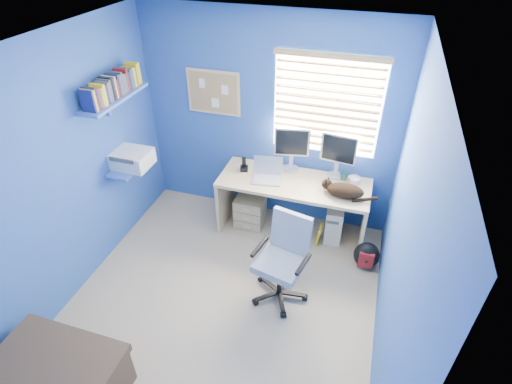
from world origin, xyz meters
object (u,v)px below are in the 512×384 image
(laptop, at_px, (267,172))
(tower_pc, at_px, (334,220))
(office_chair, at_px, (282,269))
(cat, at_px, (345,191))
(desk, at_px, (292,207))

(laptop, xyz_separation_m, tower_pc, (0.81, 0.16, -0.62))
(tower_pc, xyz_separation_m, office_chair, (-0.38, -1.08, 0.12))
(laptop, xyz_separation_m, cat, (0.89, -0.05, -0.04))
(tower_pc, bearing_deg, laptop, -173.73)
(desk, bearing_deg, tower_pc, 11.13)
(desk, xyz_separation_m, laptop, (-0.31, -0.06, 0.48))
(office_chair, bearing_deg, cat, 62.20)
(laptop, distance_m, tower_pc, 1.03)
(laptop, xyz_separation_m, office_chair, (0.43, -0.92, -0.50))
(desk, height_order, cat, cat)
(desk, distance_m, tower_pc, 0.53)
(desk, distance_m, laptop, 0.57)
(desk, height_order, office_chair, office_chair)
(desk, relative_size, laptop, 5.20)
(cat, height_order, office_chair, office_chair)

